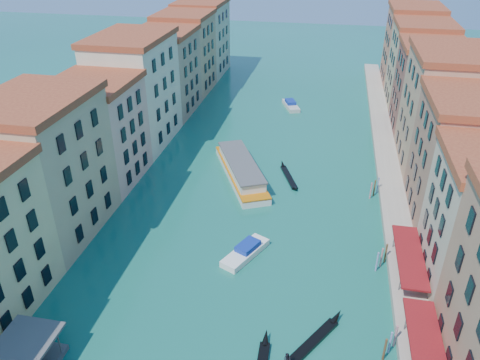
{
  "coord_description": "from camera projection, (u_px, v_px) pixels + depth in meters",
  "views": [
    {
      "loc": [
        10.65,
        -9.81,
        39.19
      ],
      "look_at": [
        -1.34,
        50.06,
        5.03
      ],
      "focal_mm": 35.0,
      "sensor_mm": 36.0,
      "label": 1
    }
  ],
  "objects": [
    {
      "name": "motorboat_mid",
      "position": [
        246.0,
        251.0,
        62.05
      ],
      "size": [
        5.64,
        8.14,
        1.63
      ],
      "rotation": [
        0.0,
        0.0,
        -0.45
      ],
      "color": "white",
      "rests_on": "ground"
    },
    {
      "name": "gondola_right",
      "position": [
        308.0,
        345.0,
        48.61
      ],
      "size": [
        7.13,
        10.57,
        2.38
      ],
      "rotation": [
        0.0,
        0.0,
        -0.56
      ],
      "color": "black",
      "rests_on": "ground"
    },
    {
      "name": "gondola_far",
      "position": [
        288.0,
        176.0,
        80.82
      ],
      "size": [
        4.51,
        10.1,
        1.49
      ],
      "rotation": [
        0.0,
        0.0,
        0.37
      ],
      "color": "black",
      "rests_on": "ground"
    },
    {
      "name": "mooring_poles_right",
      "position": [
        388.0,
        323.0,
        50.09
      ],
      "size": [
        1.44,
        54.24,
        3.2
      ],
      "color": "#55361D",
      "rests_on": "ground"
    },
    {
      "name": "vaporetto_far",
      "position": [
        241.0,
        170.0,
        80.66
      ],
      "size": [
        13.09,
        20.65,
        3.07
      ],
      "rotation": [
        0.0,
        0.0,
        0.44
      ],
      "color": "white",
      "rests_on": "ground"
    },
    {
      "name": "quay",
      "position": [
        389.0,
        174.0,
        80.96
      ],
      "size": [
        4.0,
        140.0,
        1.0
      ],
      "primitive_type": "cube",
      "color": "#A99A88",
      "rests_on": "ground"
    },
    {
      "name": "left_bank_palazzos",
      "position": [
        122.0,
        106.0,
        84.42
      ],
      "size": [
        12.8,
        128.4,
        21.0
      ],
      "color": "beige",
      "rests_on": "ground"
    },
    {
      "name": "motorboat_far",
      "position": [
        291.0,
        105.0,
        110.94
      ],
      "size": [
        5.06,
        8.11,
        1.61
      ],
      "rotation": [
        0.0,
        0.0,
        0.37
      ],
      "color": "beige",
      "rests_on": "ground"
    },
    {
      "name": "right_bank_palazzos",
      "position": [
        449.0,
        129.0,
        75.07
      ],
      "size": [
        12.8,
        128.4,
        21.0
      ],
      "color": "#AE5A3D",
      "rests_on": "ground"
    }
  ]
}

